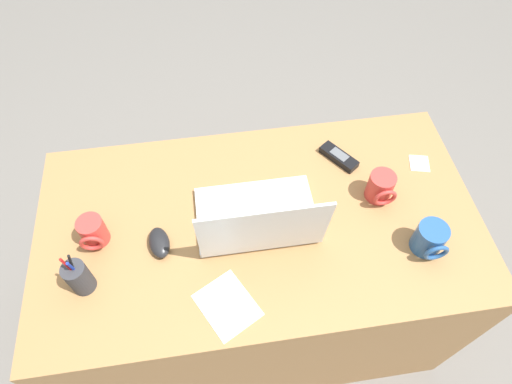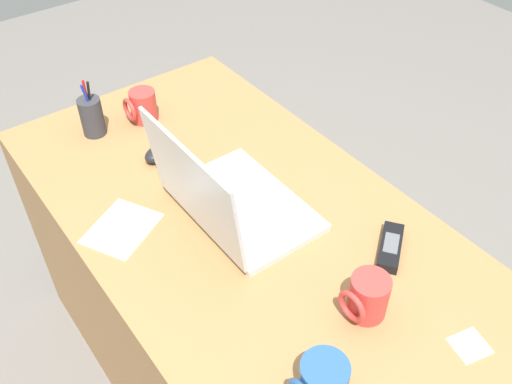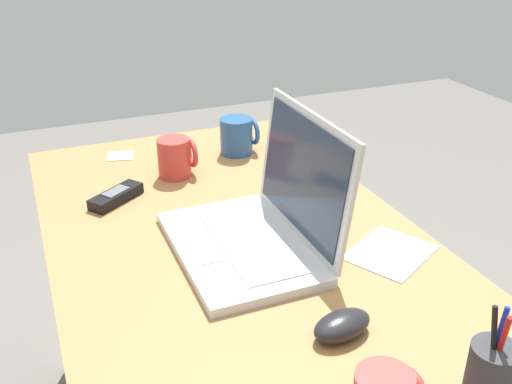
{
  "view_description": "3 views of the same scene",
  "coord_description": "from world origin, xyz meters",
  "px_view_note": "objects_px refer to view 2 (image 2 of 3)",
  "views": [
    {
      "loc": [
        0.11,
        0.66,
        1.85
      ],
      "look_at": [
        0.0,
        -0.03,
        0.84
      ],
      "focal_mm": 30.81,
      "sensor_mm": 36.0,
      "label": 1
    },
    {
      "loc": [
        -0.77,
        0.54,
        1.66
      ],
      "look_at": [
        -0.03,
        -0.02,
        0.81
      ],
      "focal_mm": 39.69,
      "sensor_mm": 36.0,
      "label": 2
    },
    {
      "loc": [
        0.9,
        -0.35,
        1.33
      ],
      "look_at": [
        -0.02,
        0.03,
        0.84
      ],
      "focal_mm": 41.33,
      "sensor_mm": 36.0,
      "label": 3
    }
  ],
  "objects_px": {
    "computer_mouse": "(161,152)",
    "coffee_mug_spare": "(367,297)",
    "coffee_mug_white": "(322,383)",
    "pen_holder": "(92,116)",
    "coffee_mug_tall": "(142,106)",
    "cordless_phone": "(390,247)",
    "laptop": "(228,200)"
  },
  "relations": [
    {
      "from": "computer_mouse",
      "to": "coffee_mug_spare",
      "type": "height_order",
      "value": "coffee_mug_spare"
    },
    {
      "from": "coffee_mug_white",
      "to": "pen_holder",
      "type": "distance_m",
      "value": 0.95
    },
    {
      "from": "coffee_mug_white",
      "to": "coffee_mug_spare",
      "type": "bearing_deg",
      "value": -66.8
    },
    {
      "from": "computer_mouse",
      "to": "coffee_mug_tall",
      "type": "height_order",
      "value": "coffee_mug_tall"
    },
    {
      "from": "pen_holder",
      "to": "computer_mouse",
      "type": "bearing_deg",
      "value": -155.58
    },
    {
      "from": "cordless_phone",
      "to": "coffee_mug_tall",
      "type": "bearing_deg",
      "value": 14.01
    },
    {
      "from": "coffee_mug_spare",
      "to": "laptop",
      "type": "bearing_deg",
      "value": 9.22
    },
    {
      "from": "coffee_mug_spare",
      "to": "pen_holder",
      "type": "distance_m",
      "value": 0.88
    },
    {
      "from": "coffee_mug_white",
      "to": "coffee_mug_tall",
      "type": "relative_size",
      "value": 1.06
    },
    {
      "from": "cordless_phone",
      "to": "pen_holder",
      "type": "bearing_deg",
      "value": 22.59
    },
    {
      "from": "coffee_mug_spare",
      "to": "computer_mouse",
      "type": "bearing_deg",
      "value": 6.42
    },
    {
      "from": "laptop",
      "to": "coffee_mug_spare",
      "type": "bearing_deg",
      "value": -170.78
    },
    {
      "from": "laptop",
      "to": "coffee_mug_spare",
      "type": "xyz_separation_m",
      "value": [
        -0.38,
        -0.06,
        -0.01
      ]
    },
    {
      "from": "cordless_phone",
      "to": "pen_holder",
      "type": "relative_size",
      "value": 0.8
    },
    {
      "from": "laptop",
      "to": "pen_holder",
      "type": "relative_size",
      "value": 2.12
    },
    {
      "from": "coffee_mug_white",
      "to": "coffee_mug_tall",
      "type": "bearing_deg",
      "value": -9.78
    },
    {
      "from": "laptop",
      "to": "cordless_phone",
      "type": "bearing_deg",
      "value": -143.32
    },
    {
      "from": "pen_holder",
      "to": "coffee_mug_white",
      "type": "bearing_deg",
      "value": 178.68
    },
    {
      "from": "cordless_phone",
      "to": "pen_holder",
      "type": "xyz_separation_m",
      "value": [
        0.79,
        0.33,
        0.04
      ]
    },
    {
      "from": "computer_mouse",
      "to": "coffee_mug_white",
      "type": "relative_size",
      "value": 1.04
    },
    {
      "from": "coffee_mug_tall",
      "to": "coffee_mug_spare",
      "type": "height_order",
      "value": "coffee_mug_spare"
    },
    {
      "from": "coffee_mug_white",
      "to": "coffee_mug_tall",
      "type": "height_order",
      "value": "coffee_mug_white"
    },
    {
      "from": "coffee_mug_tall",
      "to": "cordless_phone",
      "type": "xyz_separation_m",
      "value": [
        -0.76,
        -0.19,
        -0.03
      ]
    },
    {
      "from": "coffee_mug_white",
      "to": "coffee_mug_spare",
      "type": "height_order",
      "value": "same"
    },
    {
      "from": "coffee_mug_spare",
      "to": "pen_holder",
      "type": "height_order",
      "value": "pen_holder"
    },
    {
      "from": "coffee_mug_white",
      "to": "coffee_mug_tall",
      "type": "distance_m",
      "value": 0.94
    },
    {
      "from": "coffee_mug_tall",
      "to": "pen_holder",
      "type": "bearing_deg",
      "value": 79.61
    },
    {
      "from": "coffee_mug_tall",
      "to": "coffee_mug_spare",
      "type": "distance_m",
      "value": 0.84
    },
    {
      "from": "computer_mouse",
      "to": "coffee_mug_white",
      "type": "bearing_deg",
      "value": 160.63
    },
    {
      "from": "laptop",
      "to": "coffee_mug_tall",
      "type": "distance_m",
      "value": 0.46
    },
    {
      "from": "computer_mouse",
      "to": "pen_holder",
      "type": "bearing_deg",
      "value": 13.76
    },
    {
      "from": "coffee_mug_tall",
      "to": "pen_holder",
      "type": "distance_m",
      "value": 0.14
    }
  ]
}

